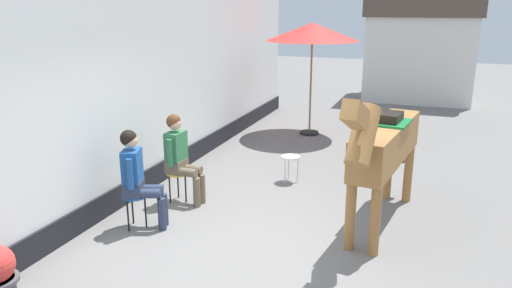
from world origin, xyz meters
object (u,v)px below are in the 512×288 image
seated_visitor_near (137,174)px  saddled_horse_center (384,146)px  seated_visitor_far (180,154)px  spare_stool_white (291,159)px  cafe_parasol (312,32)px

seated_visitor_near → saddled_horse_center: saddled_horse_center is taller
seated_visitor_far → saddled_horse_center: size_ratio=0.47×
spare_stool_white → saddled_horse_center: bearing=-37.7°
seated_visitor_far → cafe_parasol: cafe_parasol is taller
saddled_horse_center → seated_visitor_near: bearing=-159.0°
seated_visitor_near → spare_stool_white: (1.43, 2.46, -0.38)m
saddled_horse_center → spare_stool_white: size_ratio=6.49×
seated_visitor_near → cafe_parasol: cafe_parasol is taller
saddled_horse_center → cafe_parasol: cafe_parasol is taller
seated_visitor_near → spare_stool_white: 2.87m
seated_visitor_far → spare_stool_white: seated_visitor_far is taller
spare_stool_white → seated_visitor_near: bearing=-120.2°
seated_visitor_near → spare_stool_white: bearing=59.8°
seated_visitor_far → spare_stool_white: 2.01m
seated_visitor_near → saddled_horse_center: 3.32m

